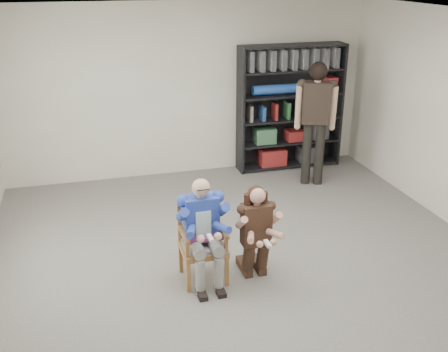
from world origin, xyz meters
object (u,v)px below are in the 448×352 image
object	(u,v)px
seated_man	(203,231)
standing_man	(315,126)
kneeling_woman	(257,233)
armchair	(203,242)
bookshelf	(290,108)

from	to	relation	value
seated_man	standing_man	xyz separation A→B (m)	(2.33, 2.26, 0.37)
kneeling_woman	standing_man	xyz separation A→B (m)	(1.75, 2.38, 0.42)
armchair	kneeling_woman	bearing A→B (deg)	-12.40
seated_man	kneeling_woman	world-z (taller)	seated_man
seated_man	armchair	bearing A→B (deg)	0.00
bookshelf	kneeling_woman	bearing A→B (deg)	-117.52
armchair	standing_man	bearing A→B (deg)	43.40
seated_man	bookshelf	distance (m)	3.85
bookshelf	seated_man	bearing A→B (deg)	-126.08
kneeling_woman	standing_man	world-z (taller)	standing_man
bookshelf	standing_man	bearing A→B (deg)	-84.89
kneeling_woman	bookshelf	bearing A→B (deg)	61.78
standing_man	seated_man	bearing A→B (deg)	-114.69
armchair	bookshelf	xyz separation A→B (m)	(2.25, 3.09, 0.59)
bookshelf	standing_man	xyz separation A→B (m)	(0.07, -0.84, -0.08)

